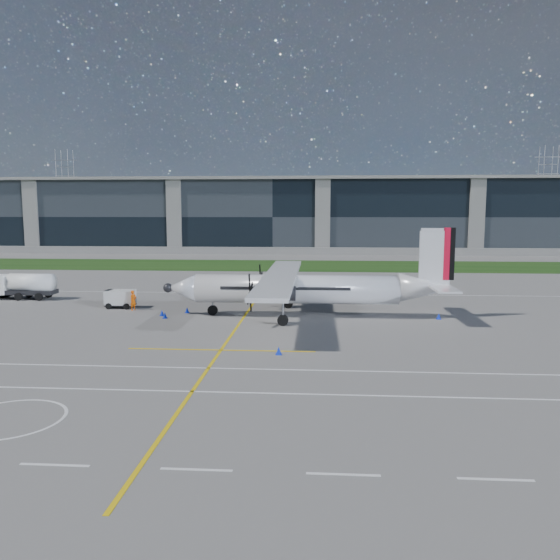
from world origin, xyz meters
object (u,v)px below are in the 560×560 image
safety_cone_fwd (162,313)px  safety_cone_tail (439,316)px  pylon_east (546,192)px  turboprop_aircraft (307,272)px  safety_cone_portwing (279,351)px  fuel_tanker_truck (18,286)px  safety_cone_nose_port (165,315)px  safety_cone_nose_stbd (187,310)px  baggage_tug (120,299)px  pylon_west (66,193)px  ground_crew_person (133,299)px

safety_cone_fwd → safety_cone_tail: size_ratio=1.00×
safety_cone_fwd → pylon_east: bearing=58.5°
turboprop_aircraft → safety_cone_portwing: bearing=-96.9°
safety_cone_portwing → safety_cone_fwd: (-10.71, 11.79, 0.00)m
pylon_east → fuel_tanker_truck: pylon_east is taller
pylon_east → safety_cone_nose_port: (-88.42, -146.08, -14.75)m
fuel_tanker_truck → safety_cone_nose_stbd: fuel_tanker_truck is taller
safety_cone_portwing → safety_cone_nose_stbd: bearing=124.0°
safety_cone_portwing → safety_cone_fwd: 15.93m
baggage_tug → safety_cone_nose_port: 7.03m
baggage_tug → safety_cone_nose_port: baggage_tug is taller
fuel_tanker_truck → safety_cone_fwd: (16.90, -7.67, -1.03)m
pylon_east → safety_cone_nose_stbd: bearing=-121.3°
pylon_west → safety_cone_nose_port: size_ratio=60.00×
turboprop_aircraft → pylon_west: bearing=121.4°
pylon_east → safety_cone_nose_stbd: (-87.17, -143.58, -14.75)m
safety_cone_fwd → pylon_west: bearing=117.7°
safety_cone_nose_port → pylon_east: bearing=58.8°
pylon_west → turboprop_aircraft: pylon_west is taller
safety_cone_fwd → turboprop_aircraft: bearing=2.5°
pylon_east → safety_cone_tail: bearing=-114.5°
ground_crew_person → safety_cone_nose_port: 5.16m
baggage_tug → safety_cone_nose_port: (5.38, -4.48, -0.57)m
turboprop_aircraft → ground_crew_person: 15.78m
safety_cone_nose_port → safety_cone_fwd: bearing=117.2°
safety_cone_nose_port → safety_cone_portwing: bearing=-46.5°
ground_crew_person → safety_cone_portwing: bearing=-106.8°
turboprop_aircraft → baggage_tug: 17.51m
baggage_tug → fuel_tanker_truck: bearing=160.6°
pylon_east → safety_cone_portwing: (-78.26, -156.80, -14.75)m
fuel_tanker_truck → safety_cone_nose_port: (17.45, -8.74, -1.03)m
fuel_tanker_truck → turboprop_aircraft: bearing=-13.8°
baggage_tug → safety_cone_tail: size_ratio=5.46×
pylon_west → safety_cone_nose_port: bearing=-62.3°
pylon_west → fuel_tanker_truck: 150.15m
fuel_tanker_truck → baggage_tug: 12.81m
fuel_tanker_truck → safety_cone_tail: bearing=-10.7°
ground_crew_person → safety_cone_nose_stbd: size_ratio=4.08×
pylon_east → baggage_tug: (-93.81, -141.60, -14.18)m
pylon_west → turboprop_aircraft: (88.22, -144.48, -11.28)m
pylon_west → baggage_tug: pylon_west is taller
safety_cone_tail → safety_cone_nose_stbd: bearing=176.4°
ground_crew_person → safety_cone_nose_stbd: ground_crew_person is taller
pylon_west → safety_cone_fwd: 164.39m
safety_cone_fwd → safety_cone_tail: 22.97m
pylon_east → safety_cone_portwing: bearing=-116.5°
ground_crew_person → pylon_east: bearing=-4.3°
ground_crew_person → safety_cone_tail: 26.32m
pylon_east → ground_crew_person: 170.46m
turboprop_aircraft → safety_cone_fwd: 12.69m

